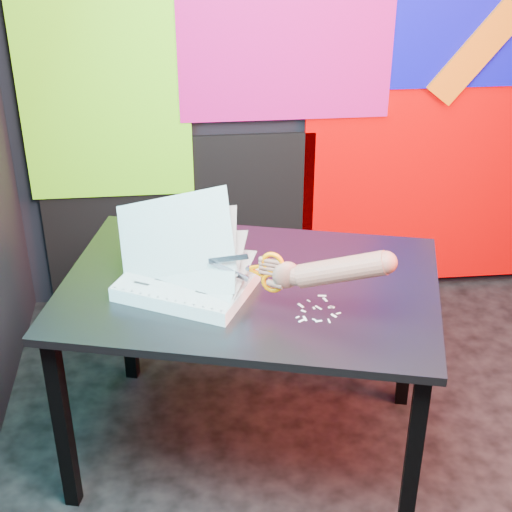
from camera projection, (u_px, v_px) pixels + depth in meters
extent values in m
cube|color=black|center=(401.00, 507.00, 2.80)|extent=(3.00, 3.00, 0.01)
cube|color=black|center=(341.00, 26.00, 3.44)|extent=(3.00, 0.01, 2.70)
cube|color=#D50000|center=(472.00, 132.00, 3.71)|extent=(1.60, 0.02, 1.60)
cube|color=#0A07CB|center=(469.00, 2.00, 3.40)|extent=(0.85, 0.02, 0.75)
cube|color=#C30E72|center=(286.00, 30.00, 3.37)|extent=(0.95, 0.02, 0.80)
cube|color=#70F517|center=(104.00, 92.00, 3.43)|extent=(0.75, 0.02, 1.00)
cube|color=black|center=(180.00, 220.00, 3.79)|extent=(1.30, 0.02, 0.85)
cube|color=black|center=(63.00, 424.00, 2.65)|extent=(0.06, 0.06, 0.72)
cube|color=black|center=(127.00, 306.00, 3.29)|extent=(0.06, 0.06, 0.72)
cube|color=black|center=(413.00, 462.00, 2.50)|extent=(0.06, 0.06, 0.72)
cube|color=black|center=(409.00, 331.00, 3.14)|extent=(0.06, 0.06, 0.72)
cube|color=black|center=(250.00, 287.00, 2.71)|extent=(1.46, 1.15, 0.03)
cube|color=silver|center=(186.00, 284.00, 2.65)|extent=(0.51, 0.47, 0.05)
cube|color=silver|center=(186.00, 278.00, 2.64)|extent=(0.51, 0.46, 0.00)
cube|color=silver|center=(186.00, 277.00, 2.64)|extent=(0.49, 0.45, 0.13)
cube|color=silver|center=(183.00, 268.00, 2.64)|extent=(0.45, 0.42, 0.22)
cube|color=silver|center=(179.00, 254.00, 2.63)|extent=(0.40, 0.36, 0.31)
cube|color=silver|center=(175.00, 240.00, 2.62)|extent=(0.40, 0.30, 0.37)
cylinder|color=#2B2B2C|center=(115.00, 287.00, 2.58)|extent=(0.01, 0.01, 0.00)
cylinder|color=#2B2B2C|center=(123.00, 289.00, 2.57)|extent=(0.01, 0.01, 0.00)
cylinder|color=#2B2B2C|center=(132.00, 291.00, 2.56)|extent=(0.01, 0.01, 0.00)
cylinder|color=#2B2B2C|center=(140.00, 293.00, 2.55)|extent=(0.01, 0.01, 0.00)
cylinder|color=#2B2B2C|center=(149.00, 295.00, 2.54)|extent=(0.01, 0.01, 0.00)
cylinder|color=#2B2B2C|center=(158.00, 297.00, 2.53)|extent=(0.01, 0.01, 0.00)
cylinder|color=#2B2B2C|center=(167.00, 299.00, 2.52)|extent=(0.01, 0.01, 0.00)
cylinder|color=#2B2B2C|center=(176.00, 301.00, 2.51)|extent=(0.01, 0.01, 0.00)
cylinder|color=#2B2B2C|center=(185.00, 303.00, 2.50)|extent=(0.01, 0.01, 0.00)
cylinder|color=#2B2B2C|center=(194.00, 305.00, 2.49)|extent=(0.01, 0.01, 0.00)
cylinder|color=#2B2B2C|center=(203.00, 307.00, 2.48)|extent=(0.01, 0.01, 0.00)
cylinder|color=#2B2B2C|center=(212.00, 309.00, 2.47)|extent=(0.01, 0.01, 0.00)
cylinder|color=#2B2B2C|center=(221.00, 311.00, 2.46)|extent=(0.01, 0.01, 0.00)
cylinder|color=#2B2B2C|center=(155.00, 248.00, 2.81)|extent=(0.01, 0.01, 0.00)
cylinder|color=#2B2B2C|center=(163.00, 250.00, 2.80)|extent=(0.01, 0.01, 0.00)
cylinder|color=#2B2B2C|center=(171.00, 252.00, 2.79)|extent=(0.01, 0.01, 0.00)
cylinder|color=#2B2B2C|center=(179.00, 253.00, 2.78)|extent=(0.01, 0.01, 0.00)
cylinder|color=#2B2B2C|center=(187.00, 255.00, 2.77)|extent=(0.01, 0.01, 0.00)
cylinder|color=#2B2B2C|center=(196.00, 256.00, 2.76)|extent=(0.01, 0.01, 0.00)
cylinder|color=#2B2B2C|center=(204.00, 258.00, 2.75)|extent=(0.01, 0.01, 0.00)
cylinder|color=#2B2B2C|center=(212.00, 260.00, 2.74)|extent=(0.01, 0.01, 0.00)
cylinder|color=#2B2B2C|center=(220.00, 261.00, 2.73)|extent=(0.01, 0.01, 0.00)
cylinder|color=#2B2B2C|center=(229.00, 263.00, 2.72)|extent=(0.01, 0.01, 0.00)
cylinder|color=#2B2B2C|center=(237.00, 265.00, 2.71)|extent=(0.01, 0.01, 0.00)
cylinder|color=#2B2B2C|center=(246.00, 266.00, 2.70)|extent=(0.01, 0.01, 0.00)
cylinder|color=#2B2B2C|center=(255.00, 268.00, 2.69)|extent=(0.01, 0.01, 0.00)
cube|color=black|center=(167.00, 264.00, 2.71)|extent=(0.07, 0.04, 0.00)
cube|color=black|center=(196.00, 274.00, 2.66)|extent=(0.05, 0.03, 0.00)
cube|color=black|center=(168.00, 281.00, 2.62)|extent=(0.09, 0.05, 0.00)
cube|color=black|center=(202.00, 292.00, 2.56)|extent=(0.04, 0.03, 0.00)
cube|color=black|center=(142.00, 283.00, 2.60)|extent=(0.05, 0.03, 0.00)
cube|color=#9D9FB1|center=(228.00, 259.00, 2.52)|extent=(0.13, 0.06, 0.06)
cube|color=#9D9FB1|center=(228.00, 270.00, 2.54)|extent=(0.13, 0.06, 0.06)
cylinder|color=#9D9FB1|center=(248.00, 268.00, 2.51)|extent=(0.02, 0.02, 0.01)
cube|color=#FE6C00|center=(255.00, 272.00, 2.51)|extent=(0.05, 0.03, 0.03)
cube|color=#FE6C00|center=(255.00, 267.00, 2.50)|extent=(0.05, 0.03, 0.03)
torus|color=#FE6C00|center=(273.00, 263.00, 2.47)|extent=(0.07, 0.05, 0.08)
torus|color=#FE6C00|center=(272.00, 282.00, 2.51)|extent=(0.07, 0.05, 0.08)
ellipsoid|color=#9B4B36|center=(287.00, 275.00, 2.47)|extent=(0.09, 0.05, 0.10)
cylinder|color=#9B4B36|center=(273.00, 274.00, 2.49)|extent=(0.07, 0.05, 0.02)
cylinder|color=#9B4B36|center=(273.00, 269.00, 2.48)|extent=(0.07, 0.04, 0.02)
cylinder|color=#9B4B36|center=(273.00, 265.00, 2.47)|extent=(0.06, 0.04, 0.02)
cylinder|color=#9B4B36|center=(273.00, 261.00, 2.47)|extent=(0.06, 0.04, 0.02)
cylinder|color=#9B4B36|center=(275.00, 284.00, 2.49)|extent=(0.06, 0.05, 0.03)
cylinder|color=#9B4B36|center=(300.00, 277.00, 2.46)|extent=(0.08, 0.08, 0.06)
cylinder|color=#9B4B36|center=(342.00, 270.00, 2.40)|extent=(0.30, 0.19, 0.17)
sphere|color=#9B4B36|center=(386.00, 263.00, 2.33)|extent=(0.07, 0.07, 0.07)
cube|color=white|center=(318.00, 308.00, 2.57)|extent=(0.02, 0.03, 0.00)
cube|color=white|center=(298.00, 317.00, 2.52)|extent=(0.01, 0.01, 0.00)
cube|color=white|center=(309.00, 301.00, 2.61)|extent=(0.01, 0.01, 0.00)
cube|color=white|center=(330.00, 307.00, 2.57)|extent=(0.02, 0.01, 0.00)
cube|color=white|center=(305.00, 318.00, 2.51)|extent=(0.01, 0.03, 0.00)
cube|color=white|center=(329.00, 321.00, 2.50)|extent=(0.01, 0.02, 0.00)
cube|color=white|center=(302.00, 321.00, 2.50)|extent=(0.02, 0.02, 0.00)
cube|color=white|center=(301.00, 306.00, 2.58)|extent=(0.02, 0.03, 0.00)
cube|color=white|center=(319.00, 321.00, 2.50)|extent=(0.02, 0.01, 0.00)
cube|color=white|center=(322.00, 296.00, 2.63)|extent=(0.03, 0.01, 0.00)
cube|color=white|center=(314.00, 308.00, 2.57)|extent=(0.01, 0.01, 0.00)
cube|color=white|center=(332.00, 307.00, 2.57)|extent=(0.02, 0.02, 0.00)
cube|color=white|center=(334.00, 316.00, 2.53)|extent=(0.02, 0.02, 0.00)
cube|color=white|center=(325.00, 300.00, 2.61)|extent=(0.02, 0.03, 0.00)
cube|color=white|center=(339.00, 313.00, 2.54)|extent=(0.02, 0.01, 0.00)
cube|color=white|center=(304.00, 311.00, 2.55)|extent=(0.02, 0.02, 0.00)
cube|color=white|center=(315.00, 320.00, 2.51)|extent=(0.02, 0.02, 0.00)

